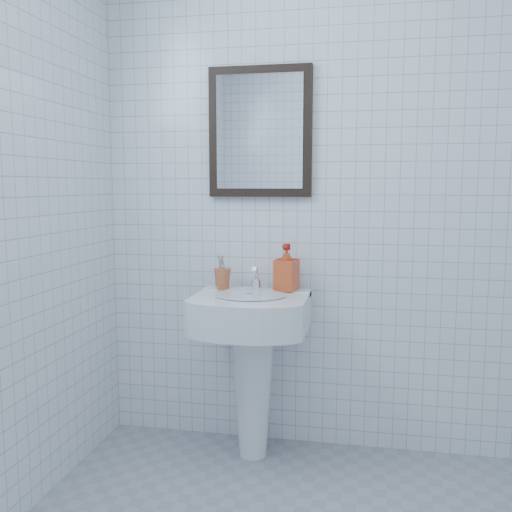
# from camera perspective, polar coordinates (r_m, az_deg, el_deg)

# --- Properties ---
(wall_back) EXTENTS (2.20, 0.02, 2.50)m
(wall_back) POSITION_cam_1_polar(r_m,az_deg,el_deg) (2.77, 7.01, 6.09)
(wall_back) COLOR white
(wall_back) RESTS_ON ground
(wall_front) EXTENTS (2.20, 0.02, 2.50)m
(wall_front) POSITION_cam_1_polar(r_m,az_deg,el_deg) (0.42, -18.59, 0.57)
(wall_front) COLOR white
(wall_front) RESTS_ON ground
(washbasin) EXTENTS (0.52, 0.38, 0.80)m
(washbasin) POSITION_cam_1_polar(r_m,az_deg,el_deg) (2.71, -0.42, -9.13)
(washbasin) COLOR white
(washbasin) RESTS_ON ground
(faucet) EXTENTS (0.05, 0.10, 0.12)m
(faucet) POSITION_cam_1_polar(r_m,az_deg,el_deg) (2.73, -0.02, -2.43)
(faucet) COLOR white
(faucet) RESTS_ON washbasin
(toothbrush_cup) EXTENTS (0.09, 0.09, 0.10)m
(toothbrush_cup) POSITION_cam_1_polar(r_m,az_deg,el_deg) (2.76, -3.38, -2.27)
(toothbrush_cup) COLOR #BF5B33
(toothbrush_cup) RESTS_ON washbasin
(soap_dispenser) EXTENTS (0.12, 0.12, 0.22)m
(soap_dispenser) POSITION_cam_1_polar(r_m,az_deg,el_deg) (2.71, 3.06, -1.15)
(soap_dispenser) COLOR red
(soap_dispenser) RESTS_ON washbasin
(wall_mirror) EXTENTS (0.50, 0.04, 0.62)m
(wall_mirror) POSITION_cam_1_polar(r_m,az_deg,el_deg) (2.80, 0.39, 12.30)
(wall_mirror) COLOR black
(wall_mirror) RESTS_ON wall_back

